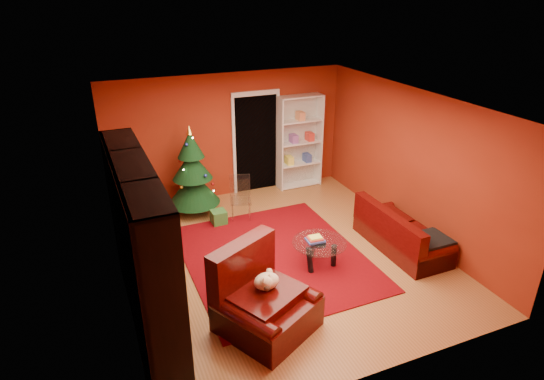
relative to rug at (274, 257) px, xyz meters
name	(u,v)px	position (x,y,z in m)	size (l,w,h in m)	color
floor	(281,257)	(0.13, 0.00, -0.03)	(5.00, 5.50, 0.05)	#965C2D
ceiling	(283,101)	(0.13, 0.00, 2.62)	(5.00, 5.50, 0.05)	silver
wall_back	(228,136)	(0.13, 2.78, 1.29)	(5.00, 0.05, 2.60)	maroon
wall_left	(113,213)	(-2.39, 0.00, 1.29)	(0.05, 5.50, 2.60)	maroon
wall_right	(413,163)	(2.66, 0.00, 1.29)	(0.05, 5.50, 2.60)	maroon
doorway	(256,144)	(0.73, 2.73, 1.04)	(1.06, 0.60, 2.16)	black
rug	(274,257)	(0.00, 0.00, 0.00)	(2.82, 3.29, 0.02)	#6C040A
media_unit	(142,248)	(-2.14, -0.80, 1.13)	(0.46, 2.98, 2.28)	black
christmas_tree	(192,172)	(-0.81, 2.15, 0.86)	(1.01, 1.01, 1.80)	black
gift_box_teal	(152,222)	(-1.73, 1.73, 0.15)	(0.33, 0.33, 0.33)	teal
gift_box_green	(219,217)	(-0.51, 1.50, 0.13)	(0.27, 0.27, 0.27)	#286626
gift_box_red	(208,197)	(-0.46, 2.47, 0.11)	(0.25, 0.25, 0.25)	maroon
white_bookshelf	(300,142)	(1.69, 2.57, 1.01)	(0.97, 0.35, 2.11)	white
armchair	(267,299)	(-0.74, -1.53, 0.45)	(1.19, 1.19, 0.93)	#330404
dog	(266,281)	(-0.72, -1.46, 0.68)	(0.40, 0.30, 0.30)	beige
sofa	(403,228)	(2.15, -0.54, 0.37)	(1.78, 0.80, 0.77)	#330404
coffee_table	(319,254)	(0.57, -0.49, 0.22)	(0.87, 0.87, 0.54)	gray
acrylic_chair	(241,200)	(-0.05, 1.54, 0.38)	(0.40, 0.43, 0.78)	#66605B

